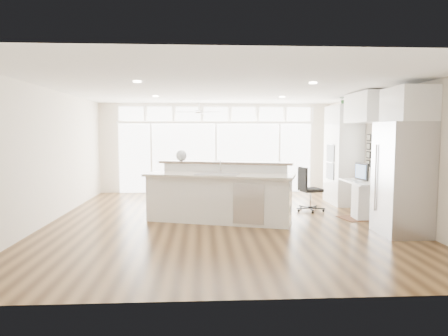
{
  "coord_description": "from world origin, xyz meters",
  "views": [
    {
      "loc": [
        -0.43,
        -8.16,
        1.8
      ],
      "look_at": [
        0.06,
        0.6,
        1.04
      ],
      "focal_mm": 32.0,
      "sensor_mm": 36.0,
      "label": 1
    }
  ],
  "objects": [
    {
      "name": "glass_wall",
      "position": [
        0.0,
        3.94,
        1.05
      ],
      "size": [
        5.8,
        0.06,
        2.08
      ],
      "primitive_type": "cube",
      "color": "white",
      "rests_on": "wall_back"
    },
    {
      "name": "rug",
      "position": [
        2.95,
        0.02,
        0.01
      ],
      "size": [
        0.97,
        0.78,
        0.01
      ],
      "primitive_type": "cube",
      "rotation": [
        0.0,
        0.0,
        0.2
      ],
      "color": "#391D12",
      "rests_on": "floor"
    },
    {
      "name": "upper_cabinets",
      "position": [
        3.17,
        0.3,
        2.35
      ],
      "size": [
        0.64,
        1.3,
        0.64
      ],
      "primitive_type": "cube",
      "color": "white",
      "rests_on": "wall_right"
    },
    {
      "name": "framed_photos",
      "position": [
        3.46,
        0.92,
        1.4
      ],
      "size": [
        0.06,
        0.22,
        0.8
      ],
      "primitive_type": "cube",
      "color": "black",
      "rests_on": "wall_right"
    },
    {
      "name": "oven_cabinet",
      "position": [
        3.17,
        1.8,
        1.25
      ],
      "size": [
        0.64,
        1.2,
        2.5
      ],
      "primitive_type": "cube",
      "color": "white",
      "rests_on": "floor"
    },
    {
      "name": "wall_back",
      "position": [
        0.0,
        4.0,
        1.35
      ],
      "size": [
        7.0,
        0.04,
        2.7
      ],
      "primitive_type": "cube",
      "color": "#F0E3D0",
      "rests_on": "floor"
    },
    {
      "name": "keyboard",
      "position": [
        2.88,
        0.3,
        0.77
      ],
      "size": [
        0.14,
        0.3,
        0.01
      ],
      "primitive_type": "cube",
      "rotation": [
        0.0,
        0.0,
        0.12
      ],
      "color": "silver",
      "rests_on": "desk_nook"
    },
    {
      "name": "wall_front",
      "position": [
        0.0,
        -4.0,
        1.35
      ],
      "size": [
        7.0,
        0.04,
        2.7
      ],
      "primitive_type": "cube",
      "color": "#F0E3D0",
      "rests_on": "floor"
    },
    {
      "name": "office_chair",
      "position": [
        2.08,
        0.85,
        0.51
      ],
      "size": [
        0.63,
        0.6,
        1.02
      ],
      "primitive_type": "cube",
      "rotation": [
        0.0,
        0.0,
        0.23
      ],
      "color": "black",
      "rests_on": "floor"
    },
    {
      "name": "wall_left",
      "position": [
        -3.5,
        0.0,
        1.35
      ],
      "size": [
        0.04,
        8.0,
        2.7
      ],
      "primitive_type": "cube",
      "color": "#F0E3D0",
      "rests_on": "floor"
    },
    {
      "name": "floor",
      "position": [
        0.0,
        0.0,
        -0.01
      ],
      "size": [
        7.0,
        8.0,
        0.02
      ],
      "primitive_type": "cube",
      "color": "#422A14",
      "rests_on": "ground"
    },
    {
      "name": "desk_window",
      "position": [
        3.46,
        0.3,
        1.55
      ],
      "size": [
        0.04,
        0.85,
        0.85
      ],
      "primitive_type": "cube",
      "color": "white",
      "rests_on": "wall_right"
    },
    {
      "name": "transom_row",
      "position": [
        0.0,
        3.94,
        2.38
      ],
      "size": [
        5.9,
        0.06,
        0.4
      ],
      "primitive_type": "cube",
      "color": "white",
      "rests_on": "wall_back"
    },
    {
      "name": "fishbowl",
      "position": [
        -0.87,
        0.55,
        1.32
      ],
      "size": [
        0.32,
        0.32,
        0.24
      ],
      "primitive_type": "sphere",
      "rotation": [
        0.0,
        0.0,
        -0.43
      ],
      "color": "silver",
      "rests_on": "kitchen_island"
    },
    {
      "name": "desk_nook",
      "position": [
        3.13,
        0.3,
        0.38
      ],
      "size": [
        0.72,
        1.3,
        0.76
      ],
      "primitive_type": "cube",
      "color": "white",
      "rests_on": "floor"
    },
    {
      "name": "potted_plant",
      "position": [
        3.17,
        1.8,
        2.62
      ],
      "size": [
        0.31,
        0.33,
        0.24
      ],
      "primitive_type": "imported",
      "rotation": [
        0.0,
        0.0,
        0.11
      ],
      "color": "#245524",
      "rests_on": "oven_cabinet"
    },
    {
      "name": "fridge_cabinet",
      "position": [
        3.17,
        -1.35,
        2.3
      ],
      "size": [
        0.64,
        0.9,
        0.6
      ],
      "primitive_type": "cube",
      "color": "white",
      "rests_on": "wall_right"
    },
    {
      "name": "refrigerator",
      "position": [
        3.11,
        -1.35,
        1.0
      ],
      "size": [
        0.76,
        0.9,
        2.0
      ],
      "primitive_type": "cube",
      "color": "#B4B3B8",
      "rests_on": "floor"
    },
    {
      "name": "monitor",
      "position": [
        3.05,
        0.3,
        0.97
      ],
      "size": [
        0.15,
        0.51,
        0.42
      ],
      "primitive_type": "cube",
      "rotation": [
        0.0,
        0.0,
        0.13
      ],
      "color": "black",
      "rests_on": "desk_nook"
    },
    {
      "name": "recessed_lights",
      "position": [
        0.0,
        0.2,
        2.68
      ],
      "size": [
        3.4,
        3.0,
        0.02
      ],
      "primitive_type": "cube",
      "color": "white",
      "rests_on": "ceiling"
    },
    {
      "name": "ceiling_fan",
      "position": [
        -0.5,
        2.8,
        2.48
      ],
      "size": [
        1.16,
        1.16,
        0.32
      ],
      "primitive_type": "cube",
      "color": "white",
      "rests_on": "ceiling"
    },
    {
      "name": "wall_right",
      "position": [
        3.5,
        0.0,
        1.35
      ],
      "size": [
        0.04,
        8.0,
        2.7
      ],
      "primitive_type": "cube",
      "color": "#F0E3D0",
      "rests_on": "floor"
    },
    {
      "name": "kitchen_island",
      "position": [
        -0.08,
        -0.11,
        0.6
      ],
      "size": [
        3.22,
        1.97,
        1.2
      ],
      "primitive_type": "cube",
      "rotation": [
        0.0,
        0.0,
        -0.3
      ],
      "color": "white",
      "rests_on": "floor"
    },
    {
      "name": "ceiling",
      "position": [
        0.0,
        0.0,
        2.7
      ],
      "size": [
        7.0,
        8.0,
        0.02
      ],
      "primitive_type": "cube",
      "color": "white",
      "rests_on": "wall_back"
    }
  ]
}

